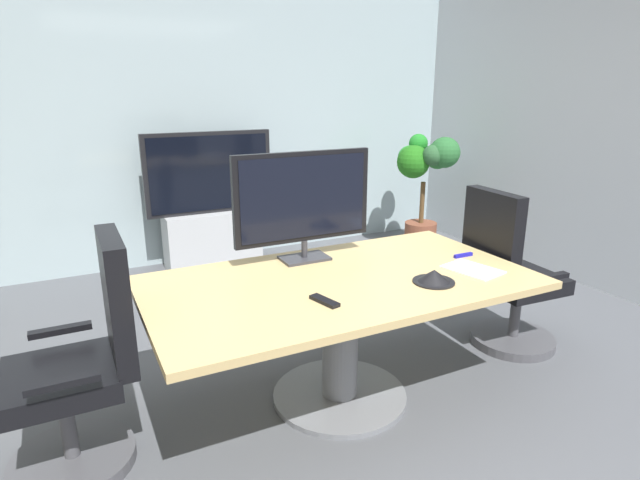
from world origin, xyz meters
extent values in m
plane|color=#515459|center=(0.00, 0.00, 0.00)|extent=(7.09, 7.09, 0.00)
cube|color=#9EB2B7|center=(0.00, 3.05, 1.41)|extent=(5.69, 0.10, 2.83)
cube|color=tan|center=(-0.02, 0.15, 0.70)|extent=(2.05, 1.12, 0.04)
cylinder|color=slate|center=(-0.02, 0.15, 0.34)|extent=(0.20, 0.20, 0.68)
cylinder|color=slate|center=(-0.02, 0.15, 0.01)|extent=(0.76, 0.76, 0.03)
cylinder|color=#4C4C51|center=(-1.40, 0.22, 0.03)|extent=(0.56, 0.56, 0.06)
cylinder|color=#4C4C51|center=(-1.40, 0.22, 0.24)|extent=(0.07, 0.07, 0.36)
cube|color=black|center=(-1.40, 0.22, 0.46)|extent=(0.48, 0.48, 0.10)
cube|color=black|center=(-1.13, 0.22, 0.79)|extent=(0.09, 0.46, 0.60)
cube|color=black|center=(-1.38, 0.48, 0.58)|extent=(0.28, 0.05, 0.03)
cube|color=black|center=(-1.38, -0.04, 0.58)|extent=(0.28, 0.05, 0.03)
cylinder|color=#4C4C51|center=(1.37, 0.19, 0.03)|extent=(0.56, 0.56, 0.06)
cylinder|color=#4C4C51|center=(1.37, 0.19, 0.24)|extent=(0.07, 0.07, 0.36)
cube|color=black|center=(1.37, 0.19, 0.46)|extent=(0.51, 0.51, 0.10)
cube|color=black|center=(1.10, 0.20, 0.79)|extent=(0.12, 0.46, 0.60)
cube|color=black|center=(1.33, -0.07, 0.58)|extent=(0.28, 0.07, 0.03)
cube|color=black|center=(1.36, 0.45, 0.58)|extent=(0.28, 0.07, 0.03)
cube|color=#333338|center=(-0.05, 0.53, 0.73)|extent=(0.28, 0.18, 0.02)
cylinder|color=#333338|center=(-0.05, 0.53, 0.79)|extent=(0.04, 0.04, 0.10)
cube|color=black|center=(-0.05, 0.54, 1.10)|extent=(0.84, 0.04, 0.52)
cube|color=black|center=(-0.05, 0.52, 1.10)|extent=(0.77, 0.01, 0.47)
cube|color=#B7BABC|center=(-0.04, 2.70, 0.28)|extent=(0.90, 0.36, 0.55)
cube|color=black|center=(-0.04, 2.68, 0.93)|extent=(1.20, 0.06, 0.76)
cube|color=black|center=(-0.04, 2.64, 0.93)|extent=(1.12, 0.01, 0.69)
cylinder|color=brown|center=(2.12, 2.22, 0.15)|extent=(0.34, 0.34, 0.30)
cylinder|color=brown|center=(2.12, 2.22, 0.52)|extent=(0.05, 0.05, 0.44)
sphere|color=#2A7130|center=(2.27, 2.20, 1.01)|extent=(0.28, 0.28, 0.28)
sphere|color=#228227|center=(2.19, 2.44, 1.12)|extent=(0.20, 0.20, 0.20)
sphere|color=green|center=(2.03, 2.37, 0.99)|extent=(0.25, 0.25, 0.25)
sphere|color=#226D18|center=(1.97, 2.22, 0.96)|extent=(0.34, 0.34, 0.34)
sphere|color=#2B5930|center=(2.07, 2.04, 1.04)|extent=(0.21, 0.21, 0.21)
sphere|color=#296631|center=(2.20, 2.02, 1.07)|extent=(0.31, 0.31, 0.31)
cone|color=black|center=(0.39, -0.11, 0.76)|extent=(0.19, 0.19, 0.07)
cylinder|color=black|center=(0.39, -0.11, 0.73)|extent=(0.22, 0.22, 0.01)
cube|color=black|center=(-0.24, -0.09, 0.73)|extent=(0.09, 0.18, 0.02)
cube|color=#1919A5|center=(0.82, 0.15, 0.73)|extent=(0.13, 0.02, 0.02)
cube|color=white|center=(0.71, -0.06, 0.73)|extent=(0.27, 0.34, 0.01)
camera|label=1|loc=(-1.28, -2.12, 1.71)|focal=29.18mm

